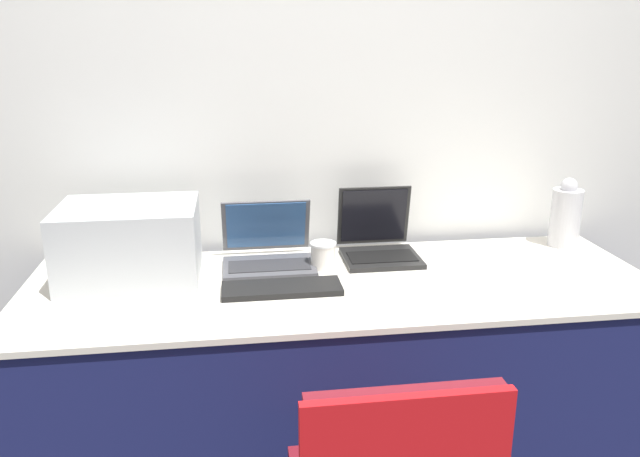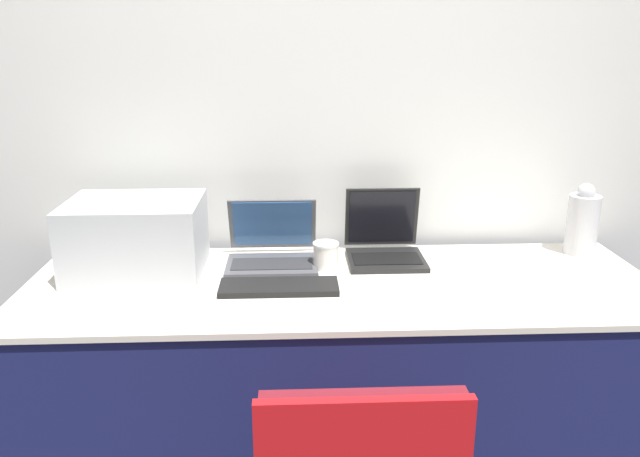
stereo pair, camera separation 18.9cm
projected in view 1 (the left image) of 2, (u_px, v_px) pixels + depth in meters
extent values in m
cube|color=silver|center=(324.00, 98.00, 2.38)|extent=(8.00, 0.05, 2.60)
cube|color=#191E51|center=(341.00, 378.00, 2.24)|extent=(2.12, 0.72, 0.71)
cube|color=silver|center=(342.00, 284.00, 2.13)|extent=(2.14, 0.74, 0.02)
cube|color=#B2B7BC|center=(130.00, 242.00, 2.12)|extent=(0.46, 0.35, 0.26)
cube|color=black|center=(126.00, 215.00, 2.05)|extent=(0.37, 0.27, 0.05)
cube|color=#4C4C51|center=(269.00, 267.00, 2.23)|extent=(0.33, 0.22, 0.02)
cube|color=#2D2D30|center=(269.00, 265.00, 2.21)|extent=(0.29, 0.12, 0.00)
cube|color=#4C4C51|center=(266.00, 225.00, 2.34)|extent=(0.33, 0.08, 0.21)
cube|color=#2D5184|center=(266.00, 225.00, 2.33)|extent=(0.29, 0.07, 0.19)
cube|color=black|center=(381.00, 258.00, 2.32)|extent=(0.28, 0.24, 0.02)
cube|color=black|center=(382.00, 256.00, 2.30)|extent=(0.25, 0.13, 0.00)
cube|color=black|center=(374.00, 215.00, 2.42)|extent=(0.28, 0.05, 0.23)
cube|color=black|center=(374.00, 216.00, 2.41)|extent=(0.25, 0.04, 0.21)
cube|color=black|center=(282.00, 288.00, 2.04)|extent=(0.39, 0.14, 0.02)
cylinder|color=white|center=(323.00, 256.00, 2.23)|extent=(0.09, 0.09, 0.09)
cylinder|color=white|center=(323.00, 244.00, 2.22)|extent=(0.09, 0.09, 0.01)
cylinder|color=silver|center=(565.00, 218.00, 2.45)|extent=(0.12, 0.12, 0.23)
sphere|color=silver|center=(569.00, 186.00, 2.41)|extent=(0.06, 0.06, 0.06)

